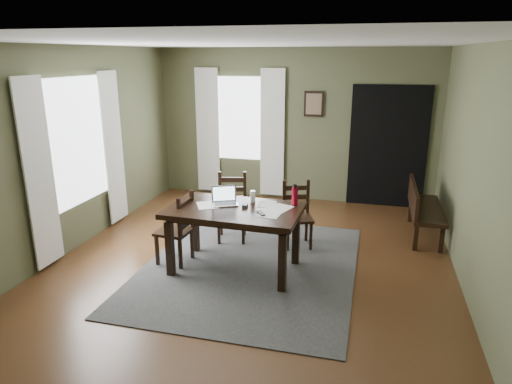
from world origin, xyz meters
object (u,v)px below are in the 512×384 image
(chair_back_right, at_px, (297,215))
(laptop, at_px, (225,199))
(chair_back_left, at_px, (232,208))
(bench, at_px, (422,206))
(chair_end, at_px, (177,230))
(water_bottle, at_px, (295,196))
(dining_table, at_px, (234,216))

(chair_back_right, height_order, laptop, laptop)
(chair_back_left, bearing_deg, bench, 3.91)
(chair_end, xyz_separation_m, water_bottle, (1.44, 0.29, 0.47))
(chair_back_left, bearing_deg, chair_end, -127.68)
(chair_end, bearing_deg, water_bottle, 105.41)
(chair_back_right, bearing_deg, bench, 5.56)
(chair_end, bearing_deg, laptop, 106.97)
(dining_table, bearing_deg, chair_end, -178.33)
(water_bottle, bearing_deg, chair_back_left, 147.31)
(laptop, bearing_deg, chair_end, 168.14)
(bench, bearing_deg, chair_back_right, 115.19)
(chair_end, height_order, bench, chair_end)
(chair_end, bearing_deg, chair_back_right, 128.94)
(dining_table, height_order, chair_end, chair_end)
(laptop, bearing_deg, chair_back_right, 21.67)
(chair_back_left, xyz_separation_m, bench, (2.64, 0.82, -0.01))
(chair_end, relative_size, bench, 0.68)
(chair_back_right, bearing_deg, water_bottle, -103.49)
(bench, height_order, water_bottle, water_bottle)
(dining_table, distance_m, laptop, 0.27)
(chair_back_right, relative_size, water_bottle, 3.41)
(chair_back_left, bearing_deg, dining_table, -84.00)
(chair_back_right, bearing_deg, chair_back_left, 161.32)
(chair_end, bearing_deg, bench, 123.76)
(chair_end, height_order, chair_back_right, chair_end)
(chair_back_left, relative_size, laptop, 2.51)
(chair_back_left, xyz_separation_m, laptop, (0.16, -0.80, 0.39))
(dining_table, xyz_separation_m, chair_back_right, (0.61, 0.96, -0.27))
(dining_table, bearing_deg, bench, 39.27)
(chair_back_left, distance_m, water_bottle, 1.29)
(chair_end, relative_size, laptop, 2.41)
(chair_back_right, xyz_separation_m, laptop, (-0.78, -0.82, 0.42))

